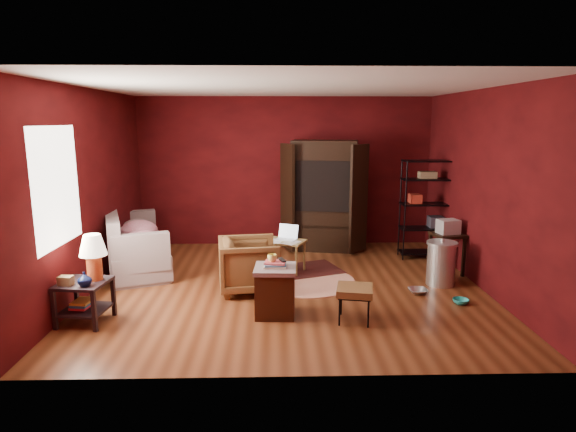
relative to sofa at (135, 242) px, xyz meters
name	(u,v)px	position (x,y,z in m)	size (l,w,h in m)	color
room	(286,191)	(2.42, -1.01, 0.98)	(5.54, 5.04, 2.84)	brown
sofa	(135,242)	(0.00, 0.00, 0.00)	(2.16, 0.63, 0.84)	slate
armchair	(249,262)	(1.91, -1.14, -0.01)	(0.80, 0.75, 0.82)	black
pet_bowl_steel	(418,284)	(4.25, -1.33, -0.29)	(0.27, 0.07, 0.27)	#B5B8BD
pet_bowl_turquoise	(461,296)	(4.70, -1.73, -0.32)	(0.21, 0.06, 0.21)	#24ABA7
vase	(85,279)	(0.11, -2.34, 0.16)	(0.16, 0.17, 0.16)	#0B143B
mug	(272,257)	(2.24, -2.02, 0.32)	(0.11, 0.09, 0.11)	#ECE473
side_table	(89,270)	(0.09, -2.15, 0.21)	(0.59, 0.59, 1.05)	black
sofa_cushions	(132,243)	(-0.02, -0.06, 0.00)	(1.47, 2.23, 0.87)	slate
hamper	(275,290)	(2.28, -2.02, -0.10)	(0.53, 0.53, 0.70)	#411D0F
footstool	(355,292)	(3.22, -2.23, -0.05)	(0.49, 0.49, 0.43)	black
rug_round	(307,281)	(2.75, -0.78, -0.42)	(1.79, 1.79, 0.01)	beige
rug_oriental	(302,270)	(2.70, -0.28, -0.41)	(1.38, 1.15, 0.01)	#4C1614
laptop_desk	(285,244)	(2.43, -0.31, 0.04)	(0.72, 0.64, 0.74)	olive
tv_armoire	(324,194)	(3.17, 1.06, 0.62)	(1.56, 1.01, 2.01)	black
wire_shelving	(426,205)	(4.88, 0.46, 0.51)	(0.84, 0.37, 1.71)	black
small_stand	(448,234)	(4.94, -0.47, 0.22)	(0.51, 0.51, 0.87)	black
trash_can	(441,263)	(4.69, -0.96, -0.10)	(0.58, 0.58, 0.69)	white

